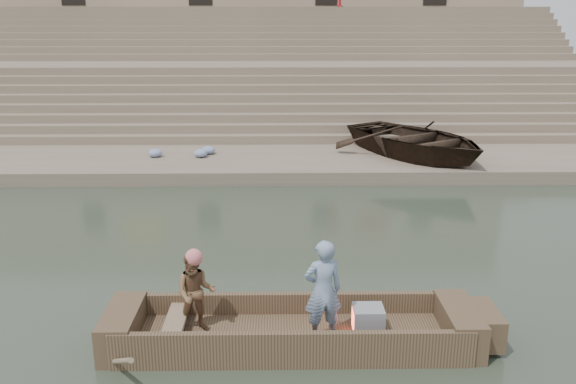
{
  "coord_description": "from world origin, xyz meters",
  "views": [
    {
      "loc": [
        2.32,
        -10.98,
        4.85
      ],
      "look_at": [
        2.49,
        0.68,
        1.4
      ],
      "focal_mm": 37.6,
      "sensor_mm": 36.0,
      "label": 1
    }
  ],
  "objects_px": {
    "standing_man": "(323,291)",
    "beached_rowboat": "(416,139)",
    "rowing_man": "(195,293)",
    "main_rowboat": "(291,338)",
    "television": "(367,319)"
  },
  "relations": [
    {
      "from": "standing_man",
      "to": "beached_rowboat",
      "type": "distance_m",
      "value": 11.75
    },
    {
      "from": "beached_rowboat",
      "to": "rowing_man",
      "type": "bearing_deg",
      "value": -149.35
    },
    {
      "from": "beached_rowboat",
      "to": "main_rowboat",
      "type": "bearing_deg",
      "value": -142.94
    },
    {
      "from": "rowing_man",
      "to": "television",
      "type": "distance_m",
      "value": 2.62
    },
    {
      "from": "beached_rowboat",
      "to": "television",
      "type": "bearing_deg",
      "value": -137.53
    },
    {
      "from": "main_rowboat",
      "to": "beached_rowboat",
      "type": "xyz_separation_m",
      "value": [
        4.25,
        10.92,
        0.85
      ]
    },
    {
      "from": "main_rowboat",
      "to": "television",
      "type": "distance_m",
      "value": 1.19
    },
    {
      "from": "rowing_man",
      "to": "beached_rowboat",
      "type": "bearing_deg",
      "value": 58.52
    },
    {
      "from": "main_rowboat",
      "to": "beached_rowboat",
      "type": "height_order",
      "value": "beached_rowboat"
    },
    {
      "from": "standing_man",
      "to": "rowing_man",
      "type": "bearing_deg",
      "value": -19.23
    },
    {
      "from": "main_rowboat",
      "to": "rowing_man",
      "type": "height_order",
      "value": "rowing_man"
    },
    {
      "from": "rowing_man",
      "to": "television",
      "type": "relative_size",
      "value": 2.73
    },
    {
      "from": "television",
      "to": "beached_rowboat",
      "type": "xyz_separation_m",
      "value": [
        3.1,
        10.92,
        0.54
      ]
    },
    {
      "from": "main_rowboat",
      "to": "standing_man",
      "type": "bearing_deg",
      "value": -23.7
    },
    {
      "from": "main_rowboat",
      "to": "rowing_man",
      "type": "bearing_deg",
      "value": 176.95
    }
  ]
}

